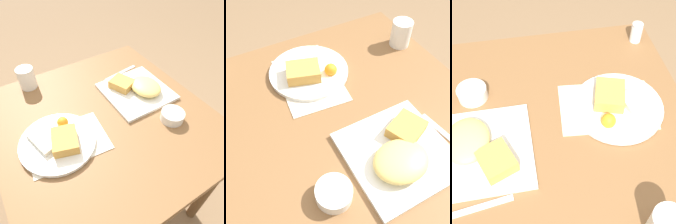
# 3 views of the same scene
# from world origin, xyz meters

# --- Properties ---
(ground_plane) EXTENTS (8.00, 8.00, 0.00)m
(ground_plane) POSITION_xyz_m (0.00, 0.00, 0.00)
(ground_plane) COLOR #846647
(dining_table) EXTENTS (0.87, 0.86, 0.72)m
(dining_table) POSITION_xyz_m (0.00, 0.00, 0.63)
(dining_table) COLOR brown
(dining_table) RESTS_ON ground_plane
(menu_card) EXTENTS (0.23, 0.31, 0.00)m
(menu_card) POSITION_xyz_m (-0.04, 0.17, 0.72)
(menu_card) COLOR beige
(menu_card) RESTS_ON dining_table
(plate_square_near) EXTENTS (0.28, 0.28, 0.06)m
(plate_square_near) POSITION_xyz_m (0.06, -0.22, 0.74)
(plate_square_near) COLOR white
(plate_square_near) RESTS_ON dining_table
(plate_oval_far) EXTENTS (0.28, 0.28, 0.05)m
(plate_oval_far) POSITION_xyz_m (-0.02, 0.20, 0.74)
(plate_oval_far) COLOR white
(plate_oval_far) RESTS_ON menu_card
(sauce_ramekin) EXTENTS (0.09, 0.09, 0.04)m
(sauce_ramekin) POSITION_xyz_m (-0.15, -0.23, 0.74)
(sauce_ramekin) COLOR white
(sauce_ramekin) RESTS_ON dining_table
(butter_knife) EXTENTS (0.04, 0.20, 0.00)m
(butter_knife) POSITION_xyz_m (0.22, -0.23, 0.72)
(butter_knife) COLOR silver
(butter_knife) RESTS_ON dining_table
(coffee_mug) EXTENTS (0.08, 0.08, 0.10)m
(coffee_mug) POSITION_xyz_m (0.36, 0.19, 0.77)
(coffee_mug) COLOR white
(coffee_mug) RESTS_ON dining_table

